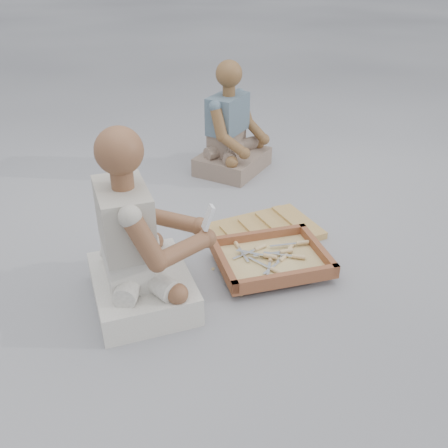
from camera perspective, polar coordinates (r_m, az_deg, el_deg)
ground at (r=2.62m, az=2.87°, el=-5.88°), size 60.00×60.00×0.00m
carved_panel at (r=2.96m, az=4.57°, el=-0.84°), size 0.68×0.52×0.04m
tool_tray at (r=2.64m, az=5.43°, el=-3.98°), size 0.68×0.61×0.07m
chisel_0 at (r=2.67m, az=6.71°, el=-3.15°), size 0.21×0.09×0.02m
chisel_1 at (r=2.65m, az=4.85°, el=-3.68°), size 0.13×0.20×0.02m
chisel_2 at (r=2.72m, az=1.57°, el=-2.53°), size 0.08×0.22×0.02m
chisel_3 at (r=2.63m, az=6.57°, el=-4.08°), size 0.22×0.08×0.02m
chisel_4 at (r=2.72m, az=7.45°, el=-2.85°), size 0.21×0.10×0.02m
chisel_5 at (r=2.75m, az=8.53°, el=-2.16°), size 0.21×0.11×0.02m
chisel_6 at (r=2.54m, az=5.64°, el=-5.21°), size 0.06×0.22×0.02m
chisel_7 at (r=2.65m, az=8.04°, el=-3.67°), size 0.16×0.18×0.02m
chisel_8 at (r=2.62m, az=5.31°, el=-4.11°), size 0.17×0.17×0.02m
chisel_9 at (r=2.70m, az=3.81°, el=-2.85°), size 0.22×0.02×0.02m
chisel_10 at (r=2.62m, az=4.83°, el=-3.62°), size 0.15×0.19×0.02m
wood_chip_0 at (r=2.85m, az=4.14°, el=-2.59°), size 0.02×0.02×0.00m
wood_chip_1 at (r=3.01m, az=4.45°, el=-0.76°), size 0.02×0.02×0.00m
wood_chip_2 at (r=3.04m, az=5.59°, el=-0.48°), size 0.02×0.02×0.00m
wood_chip_3 at (r=3.12m, az=5.41°, el=0.36°), size 0.02×0.02×0.00m
wood_chip_4 at (r=2.69m, az=2.35°, el=-4.74°), size 0.02×0.02×0.00m
wood_chip_5 at (r=2.48m, az=1.91°, el=-8.10°), size 0.02×0.02×0.00m
wood_chip_6 at (r=3.00m, az=2.91°, el=-0.82°), size 0.02×0.02×0.00m
wood_chip_7 at (r=2.52m, az=1.29°, el=-7.40°), size 0.02×0.02×0.00m
wood_chip_8 at (r=2.79m, az=-4.08°, el=-3.46°), size 0.02×0.02×0.00m
wood_chip_9 at (r=2.66m, az=-1.27°, el=-5.15°), size 0.02×0.02×0.00m
wood_chip_10 at (r=2.66m, az=2.38°, el=-5.21°), size 0.02×0.02×0.00m
wood_chip_11 at (r=2.66m, az=10.76°, el=-5.85°), size 0.02×0.02×0.00m
wood_chip_12 at (r=2.60m, az=4.90°, el=-6.22°), size 0.02×0.02×0.00m
wood_chip_13 at (r=2.90m, az=-0.21°, el=-1.89°), size 0.02×0.02×0.00m
wood_chip_14 at (r=2.96m, az=2.84°, el=-1.25°), size 0.02×0.02×0.00m
craftsman at (r=2.32m, az=-9.86°, el=-2.71°), size 0.65×0.67×0.88m
companion at (r=3.72m, az=0.86°, el=10.07°), size 0.64×0.59×0.81m
mobile_phone at (r=2.27m, az=-1.81°, el=0.74°), size 0.07×0.06×0.12m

